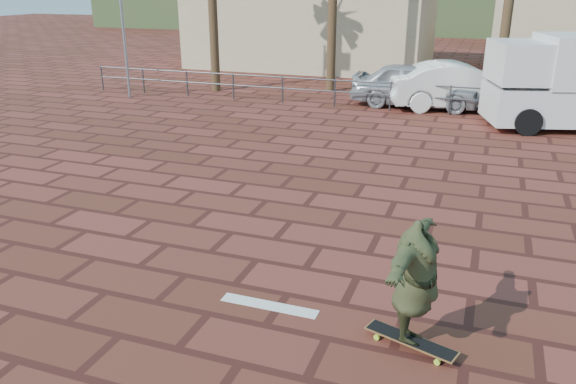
{
  "coord_description": "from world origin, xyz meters",
  "views": [
    {
      "loc": [
        3.23,
        -7.46,
        4.21
      ],
      "look_at": [
        0.14,
        1.12,
        0.8
      ],
      "focal_mm": 35.0,
      "sensor_mm": 36.0,
      "label": 1
    }
  ],
  "objects_px": {
    "skateboarder": "(416,282)",
    "car_white": "(459,86)",
    "longboard": "(411,341)",
    "car_silver": "(416,85)"
  },
  "relations": [
    {
      "from": "skateboarder",
      "to": "car_white",
      "type": "relative_size",
      "value": 0.4
    },
    {
      "from": "car_white",
      "to": "longboard",
      "type": "bearing_deg",
      "value": 162.33
    },
    {
      "from": "longboard",
      "to": "car_white",
      "type": "xyz_separation_m",
      "value": [
        -0.49,
        14.62,
        0.72
      ]
    },
    {
      "from": "longboard",
      "to": "car_silver",
      "type": "xyz_separation_m",
      "value": [
        -1.95,
        14.49,
        0.69
      ]
    },
    {
      "from": "longboard",
      "to": "car_silver",
      "type": "bearing_deg",
      "value": 115.62
    },
    {
      "from": "longboard",
      "to": "car_silver",
      "type": "relative_size",
      "value": 0.26
    },
    {
      "from": "longboard",
      "to": "car_white",
      "type": "height_order",
      "value": "car_white"
    },
    {
      "from": "longboard",
      "to": "skateboarder",
      "type": "distance_m",
      "value": 0.81
    },
    {
      "from": "longboard",
      "to": "skateboarder",
      "type": "relative_size",
      "value": 0.61
    },
    {
      "from": "car_silver",
      "to": "car_white",
      "type": "distance_m",
      "value": 1.47
    }
  ]
}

